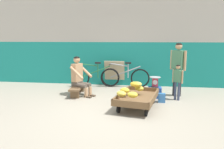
{
  "coord_description": "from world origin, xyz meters",
  "views": [
    {
      "loc": [
        0.76,
        -4.6,
        1.69
      ],
      "look_at": [
        0.01,
        0.88,
        0.75
      ],
      "focal_mm": 35.32,
      "sensor_mm": 36.0,
      "label": 1
    }
  ],
  "objects": [
    {
      "name": "back_wall",
      "position": [
        0.0,
        3.21,
        1.68
      ],
      "size": [
        16.0,
        0.3,
        3.36
      ],
      "color": "#19847A",
      "rests_on": "ground"
    },
    {
      "name": "vendor_seated",
      "position": [
        -1.03,
        1.53,
        0.57
      ],
      "size": [
        0.74,
        0.63,
        1.14
      ],
      "color": "tan",
      "rests_on": "ground"
    },
    {
      "name": "banana_cart",
      "position": [
        0.67,
        0.58,
        0.24
      ],
      "size": [
        1.11,
        1.58,
        0.36
      ],
      "color": "brown",
      "rests_on": "ground"
    },
    {
      "name": "plastic_crate",
      "position": [
        1.14,
        1.56,
        0.15
      ],
      "size": [
        0.36,
        0.28,
        0.3
      ],
      "color": "#234CA8",
      "rests_on": "ground"
    },
    {
      "name": "weighing_scale",
      "position": [
        1.14,
        1.56,
        0.45
      ],
      "size": [
        0.3,
        0.3,
        0.29
      ],
      "color": "#28282D",
      "rests_on": "plastic_crate"
    },
    {
      "name": "bicycle_near_left",
      "position": [
        -0.82,
        2.69,
        0.35
      ],
      "size": [
        1.66,
        0.48,
        0.86
      ],
      "color": "black",
      "rests_on": "ground"
    },
    {
      "name": "bicycle_far_left",
      "position": [
        0.2,
        2.8,
        0.35
      ],
      "size": [
        1.66,
        0.48,
        0.86
      ],
      "color": "black",
      "rests_on": "ground"
    },
    {
      "name": "sign_board",
      "position": [
        -0.19,
        3.01,
        0.44
      ],
      "size": [
        0.7,
        0.23,
        0.88
      ],
      "color": "#C6B289",
      "rests_on": "ground"
    },
    {
      "name": "banana_pile",
      "position": [
        0.54,
        0.54,
        0.47
      ],
      "size": [
        0.69,
        0.91,
        0.25
      ],
      "color": "yellow",
      "rests_on": "banana_cart"
    },
    {
      "name": "low_bench",
      "position": [
        -1.11,
        1.57,
        0.2
      ],
      "size": [
        0.4,
        1.12,
        0.27
      ],
      "color": "brown",
      "rests_on": "ground"
    },
    {
      "name": "shopping_bag",
      "position": [
        1.3,
        1.11,
        0.12
      ],
      "size": [
        0.18,
        0.12,
        0.24
      ],
      "primitive_type": "cube",
      "color": "#3370B7",
      "rests_on": "ground"
    },
    {
      "name": "customer_child",
      "position": [
        1.72,
        1.39,
        0.6
      ],
      "size": [
        0.26,
        0.22,
        0.96
      ],
      "color": "#38425B",
      "rests_on": "ground"
    },
    {
      "name": "ground_plane",
      "position": [
        0.0,
        0.0,
        0.0
      ],
      "size": [
        80.0,
        80.0,
        0.0
      ],
      "primitive_type": "plane",
      "color": "gray"
    },
    {
      "name": "customer_adult",
      "position": [
        1.79,
        1.85,
        0.95
      ],
      "size": [
        0.41,
        0.35,
        1.53
      ],
      "color": "#232328",
      "rests_on": "ground"
    }
  ]
}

